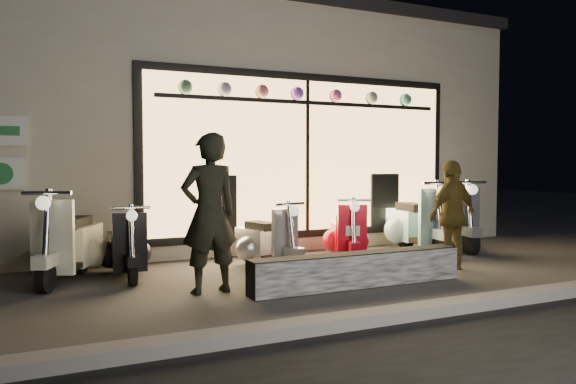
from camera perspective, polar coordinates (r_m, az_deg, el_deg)
name	(u,v)px	position (r m, az deg, el deg)	size (l,w,h in m)	color
ground	(320,277)	(7.13, 3.30, -8.66)	(40.00, 40.00, 0.00)	#383533
kerb	(423,311)	(5.49, 13.54, -11.64)	(40.00, 0.25, 0.12)	slate
shop_building	(204,130)	(11.63, -8.54, 6.23)	(10.20, 6.23, 4.20)	beige
graffiti_barrier	(358,270)	(6.61, 7.10, -7.84)	(2.68, 0.28, 0.40)	black
scooter_silver	(264,242)	(7.73, -2.48, -5.06)	(0.59, 1.25, 0.89)	black
scooter_red	(347,235)	(8.36, 6.01, -4.41)	(0.72, 1.25, 0.91)	black
scooter_black	(125,248)	(7.46, -16.20, -5.46)	(0.42, 1.24, 0.89)	black
scooter_cream	(72,244)	(7.48, -21.13, -4.94)	(0.89, 1.47, 1.08)	black
scooter_blue	(414,224)	(9.40, 12.69, -3.15)	(0.62, 1.56, 1.11)	black
scooter_grey	(447,221)	(9.90, 15.83, -2.90)	(0.73, 1.55, 1.10)	black
man	(209,213)	(6.23, -8.01, -2.15)	(0.64, 0.42, 1.77)	black
woman	(453,215)	(7.83, 16.37, -2.28)	(0.86, 0.36, 1.47)	brown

